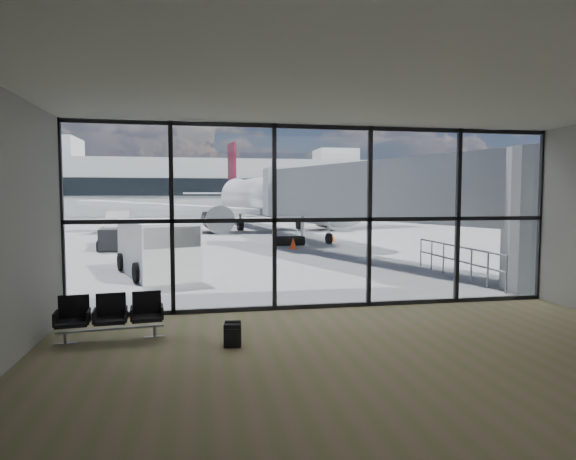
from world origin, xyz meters
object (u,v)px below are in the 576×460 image
object	(u,v)px
backpack	(233,335)
belt_loader	(116,236)
seating_row	(111,314)
airliner	(268,198)
mobile_stairs	(25,238)
service_van	(157,247)

from	to	relation	value
backpack	belt_loader	size ratio (longest dim) A/B	0.11
seating_row	backpack	distance (m)	2.49
backpack	airliner	size ratio (longest dim) A/B	0.01
mobile_stairs	backpack	bearing A→B (deg)	-47.06
backpack	service_van	xyz separation A→B (m)	(-2.07, 8.65, 0.75)
service_van	airliner	bearing A→B (deg)	54.09
mobile_stairs	service_van	bearing A→B (deg)	-37.06
backpack	belt_loader	bearing A→B (deg)	113.52
service_van	backpack	bearing A→B (deg)	-94.97
belt_loader	backpack	bearing A→B (deg)	-80.07
seating_row	mobile_stairs	size ratio (longest dim) A/B	0.54
airliner	service_van	size ratio (longest dim) A/B	7.05
seating_row	belt_loader	bearing A→B (deg)	92.81
airliner	belt_loader	world-z (taller)	airliner
backpack	mobile_stairs	size ratio (longest dim) A/B	0.13
seating_row	service_van	world-z (taller)	service_van
seating_row	backpack	bearing A→B (deg)	-28.34
airliner	mobile_stairs	distance (m)	19.30
airliner	service_van	xyz separation A→B (m)	(-7.04, -22.30, -1.66)
airliner	belt_loader	bearing A→B (deg)	-135.08
backpack	mobile_stairs	bearing A→B (deg)	125.48
belt_loader	mobile_stairs	bearing A→B (deg)	165.39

